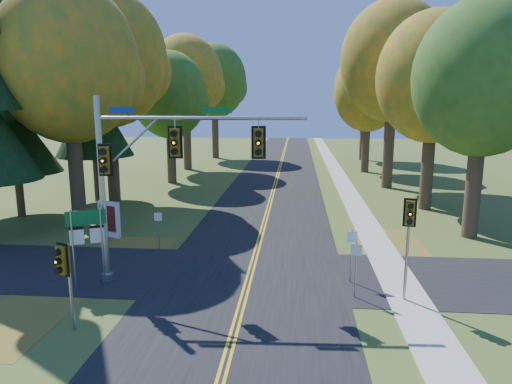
# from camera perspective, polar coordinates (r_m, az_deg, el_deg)

# --- Properties ---
(ground) EXTENTS (160.00, 160.00, 0.00)m
(ground) POSITION_cam_1_polar(r_m,az_deg,el_deg) (18.20, -1.38, -12.53)
(ground) COLOR #3D511C
(ground) RESTS_ON ground
(road_main) EXTENTS (8.00, 160.00, 0.02)m
(road_main) POSITION_cam_1_polar(r_m,az_deg,el_deg) (18.20, -1.38, -12.50)
(road_main) COLOR black
(road_main) RESTS_ON ground
(road_cross) EXTENTS (60.00, 6.00, 0.02)m
(road_cross) POSITION_cam_1_polar(r_m,az_deg,el_deg) (20.03, -0.72, -10.23)
(road_cross) COLOR black
(road_cross) RESTS_ON ground
(centerline_left) EXTENTS (0.10, 160.00, 0.01)m
(centerline_left) POSITION_cam_1_polar(r_m,az_deg,el_deg) (18.20, -1.70, -12.45)
(centerline_left) COLOR gold
(centerline_left) RESTS_ON road_main
(centerline_right) EXTENTS (0.10, 160.00, 0.01)m
(centerline_right) POSITION_cam_1_polar(r_m,az_deg,el_deg) (18.18, -1.06, -12.47)
(centerline_right) COLOR gold
(centerline_right) RESTS_ON road_main
(sidewalk_east) EXTENTS (1.60, 160.00, 0.06)m
(sidewalk_east) POSITION_cam_1_polar(r_m,az_deg,el_deg) (18.59, 18.47, -12.51)
(sidewalk_east) COLOR #9E998E
(sidewalk_east) RESTS_ON ground
(leaf_patch_w_near) EXTENTS (4.00, 6.00, 0.00)m
(leaf_patch_w_near) POSITION_cam_1_polar(r_m,az_deg,el_deg) (23.39, -16.39, -7.53)
(leaf_patch_w_near) COLOR brown
(leaf_patch_w_near) RESTS_ON ground
(leaf_patch_e) EXTENTS (3.50, 8.00, 0.00)m
(leaf_patch_e) POSITION_cam_1_polar(r_m,az_deg,el_deg) (24.21, 16.64, -6.91)
(leaf_patch_e) COLOR brown
(leaf_patch_e) RESTS_ON ground
(leaf_patch_w_far) EXTENTS (3.00, 5.00, 0.00)m
(leaf_patch_w_far) POSITION_cam_1_polar(r_m,az_deg,el_deg) (18.05, -27.80, -14.07)
(leaf_patch_w_far) COLOR brown
(leaf_patch_w_far) RESTS_ON ground
(tree_w_a) EXTENTS (8.00, 8.00, 14.15)m
(tree_w_a) POSITION_cam_1_polar(r_m,az_deg,el_deg) (29.13, -22.24, 14.61)
(tree_w_a) COLOR #38281C
(tree_w_a) RESTS_ON ground
(tree_e_a) EXTENTS (7.20, 7.20, 12.73)m
(tree_e_a) POSITION_cam_1_polar(r_m,az_deg,el_deg) (27.14, 26.64, 12.56)
(tree_e_a) COLOR #38281C
(tree_e_a) RESTS_ON ground
(tree_w_b) EXTENTS (8.60, 8.60, 15.38)m
(tree_w_b) POSITION_cam_1_polar(r_m,az_deg,el_deg) (35.71, -18.02, 15.50)
(tree_w_b) COLOR #38281C
(tree_w_b) RESTS_ON ground
(tree_e_b) EXTENTS (7.60, 7.60, 13.33)m
(tree_e_b) POSITION_cam_1_polar(r_m,az_deg,el_deg) (33.43, 21.42, 13.09)
(tree_e_b) COLOR #38281C
(tree_e_b) RESTS_ON ground
(tree_w_c) EXTENTS (6.80, 6.80, 11.91)m
(tree_w_c) POSITION_cam_1_polar(r_m,az_deg,el_deg) (42.61, -10.69, 11.77)
(tree_w_c) COLOR #38281C
(tree_w_c) RESTS_ON ground
(tree_e_c) EXTENTS (8.80, 8.80, 15.79)m
(tree_e_c) POSITION_cam_1_polar(r_m,az_deg,el_deg) (41.17, 16.89, 15.31)
(tree_e_c) COLOR #38281C
(tree_e_c) RESTS_ON ground
(tree_w_d) EXTENTS (8.20, 8.20, 14.56)m
(tree_w_d) POSITION_cam_1_polar(r_m,az_deg,el_deg) (51.25, -8.71, 13.74)
(tree_w_d) COLOR #38281C
(tree_w_d) RESTS_ON ground
(tree_e_d) EXTENTS (7.00, 7.00, 12.32)m
(tree_e_d) POSITION_cam_1_polar(r_m,az_deg,el_deg) (49.99, 13.89, 11.85)
(tree_e_d) COLOR #38281C
(tree_e_d) RESTS_ON ground
(tree_w_e) EXTENTS (8.40, 8.40, 14.97)m
(tree_w_e) POSITION_cam_1_polar(r_m,az_deg,el_deg) (61.68, -5.13, 13.62)
(tree_w_e) COLOR #38281C
(tree_w_e) RESTS_ON ground
(tree_e_e) EXTENTS (7.80, 7.80, 13.74)m
(tree_e_e) POSITION_cam_1_polar(r_m,az_deg,el_deg) (60.78, 13.56, 12.57)
(tree_e_e) COLOR #38281C
(tree_e_e) RESTS_ON ground
(pine_b) EXTENTS (5.60, 5.60, 17.31)m
(pine_b) POSITION_cam_1_polar(r_m,az_deg,el_deg) (32.89, -28.47, 11.29)
(pine_b) COLOR #38281C
(pine_b) RESTS_ON ground
(pine_c) EXTENTS (5.60, 5.60, 20.56)m
(pine_c) POSITION_cam_1_polar(r_m,az_deg,el_deg) (35.90, -20.07, 14.26)
(pine_c) COLOR #38281C
(pine_c) RESTS_ON ground
(traffic_mast) EXTENTS (8.35, 0.95, 7.58)m
(traffic_mast) POSITION_cam_1_polar(r_m,az_deg,el_deg) (18.44, -12.93, 3.27)
(traffic_mast) COLOR #9B9EA3
(traffic_mast) RESTS_ON ground
(east_signal_pole) EXTENTS (0.46, 0.53, 3.97)m
(east_signal_pole) POSITION_cam_1_polar(r_m,az_deg,el_deg) (17.30, 18.59, -3.84)
(east_signal_pole) COLOR gray
(east_signal_pole) RESTS_ON ground
(ped_signal_pole) EXTENTS (0.45, 0.55, 3.01)m
(ped_signal_pole) POSITION_cam_1_polar(r_m,az_deg,el_deg) (15.71, -22.88, -8.57)
(ped_signal_pole) COLOR gray
(ped_signal_pole) RESTS_ON ground
(route_sign_cluster) EXTENTS (1.40, 0.68, 3.25)m
(route_sign_cluster) POSITION_cam_1_polar(r_m,az_deg,el_deg) (19.20, -20.40, -4.72)
(route_sign_cluster) COLOR gray
(route_sign_cluster) RESTS_ON ground
(info_kiosk) EXTENTS (1.41, 0.74, 2.00)m
(info_kiosk) POSITION_cam_1_polar(r_m,az_deg,el_deg) (26.43, -17.89, -3.25)
(info_kiosk) COLOR silver
(info_kiosk) RESTS_ON ground
(reg_sign_e_north) EXTENTS (0.43, 0.07, 2.27)m
(reg_sign_e_north) POSITION_cam_1_polar(r_m,az_deg,el_deg) (19.08, 11.84, -6.66)
(reg_sign_e_north) COLOR gray
(reg_sign_e_north) RESTS_ON ground
(reg_sign_e_south) EXTENTS (0.40, 0.19, 2.21)m
(reg_sign_e_south) POSITION_cam_1_polar(r_m,az_deg,el_deg) (17.68, 12.38, -8.26)
(reg_sign_e_south) COLOR gray
(reg_sign_e_south) RESTS_ON ground
(reg_sign_w) EXTENTS (0.38, 0.07, 2.00)m
(reg_sign_w) POSITION_cam_1_polar(r_m,az_deg,el_deg) (23.27, -12.11, -3.90)
(reg_sign_w) COLOR gray
(reg_sign_w) RESTS_ON ground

